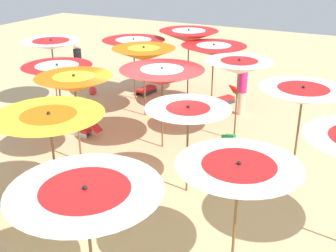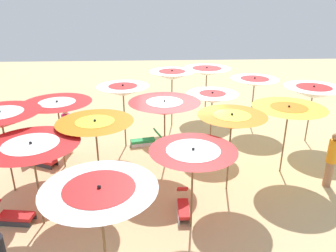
# 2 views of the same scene
# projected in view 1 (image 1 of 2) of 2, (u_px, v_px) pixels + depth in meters

# --- Properties ---
(ground) EXTENTS (39.69, 39.69, 0.04)m
(ground) POSITION_uv_depth(u_px,v_px,m) (153.00, 153.00, 11.88)
(ground) COLOR #D1B57F
(beach_umbrella_0) EXTENTS (2.04, 2.04, 2.41)m
(beach_umbrella_0) POSITION_uv_depth(u_px,v_px,m) (51.00, 45.00, 14.53)
(beach_umbrella_0) COLOR brown
(beach_umbrella_0) RESTS_ON ground
(beach_umbrella_1) EXTENTS (2.04, 2.04, 2.20)m
(beach_umbrella_1) POSITION_uv_depth(u_px,v_px,m) (58.00, 72.00, 12.35)
(beach_umbrella_1) COLOR brown
(beach_umbrella_1) RESTS_ON ground
(beach_umbrella_2) EXTENTS (1.93, 1.93, 2.43)m
(beach_umbrella_2) POSITION_uv_depth(u_px,v_px,m) (74.00, 84.00, 10.53)
(beach_umbrella_2) COLOR brown
(beach_umbrella_2) RESTS_ON ground
(beach_umbrella_3) EXTENTS (2.25, 2.25, 2.30)m
(beach_umbrella_3) POSITION_uv_depth(u_px,v_px,m) (50.00, 123.00, 8.52)
(beach_umbrella_3) COLOR brown
(beach_umbrella_3) RESTS_ON ground
(beach_umbrella_4) EXTENTS (2.22, 2.22, 2.28)m
(beach_umbrella_4) POSITION_uv_depth(u_px,v_px,m) (86.00, 202.00, 5.97)
(beach_umbrella_4) COLOR brown
(beach_umbrella_4) RESTS_ON ground
(beach_umbrella_5) EXTENTS (2.26, 2.26, 2.30)m
(beach_umbrella_5) POSITION_uv_depth(u_px,v_px,m) (134.00, 45.00, 15.23)
(beach_umbrella_5) COLOR brown
(beach_umbrella_5) RESTS_ON ground
(beach_umbrella_6) EXTENTS (2.06, 2.06, 2.38)m
(beach_umbrella_6) POSITION_uv_depth(u_px,v_px,m) (144.00, 54.00, 13.66)
(beach_umbrella_6) COLOR brown
(beach_umbrella_6) RESTS_ON ground
(beach_umbrella_7) EXTENTS (2.30, 2.30, 2.36)m
(beach_umbrella_7) POSITION_uv_depth(u_px,v_px,m) (162.00, 77.00, 11.39)
(beach_umbrella_7) COLOR brown
(beach_umbrella_7) RESTS_ON ground
(beach_umbrella_8) EXTENTS (1.91, 1.91, 2.15)m
(beach_umbrella_8) POSITION_uv_depth(u_px,v_px,m) (188.00, 115.00, 9.28)
(beach_umbrella_8) COLOR brown
(beach_umbrella_8) RESTS_ON ground
(beach_umbrella_9) EXTENTS (2.02, 2.02, 2.23)m
(beach_umbrella_9) POSITION_uv_depth(u_px,v_px,m) (238.00, 173.00, 6.72)
(beach_umbrella_9) COLOR brown
(beach_umbrella_9) RESTS_ON ground
(beach_umbrella_10) EXTENTS (2.18, 2.18, 2.54)m
(beach_umbrella_10) POSITION_uv_depth(u_px,v_px,m) (189.00, 36.00, 15.57)
(beach_umbrella_10) COLOR brown
(beach_umbrella_10) RESTS_ON ground
(beach_umbrella_11) EXTENTS (2.18, 2.18, 2.36)m
(beach_umbrella_11) POSITION_uv_depth(u_px,v_px,m) (214.00, 50.00, 14.09)
(beach_umbrella_11) COLOR brown
(beach_umbrella_11) RESTS_ON ground
(beach_umbrella_12) EXTENTS (1.90, 1.90, 2.46)m
(beach_umbrella_12) POSITION_uv_depth(u_px,v_px,m) (239.00, 67.00, 11.82)
(beach_umbrella_12) COLOR brown
(beach_umbrella_12) RESTS_ON ground
(beach_umbrella_13) EXTENTS (1.94, 1.94, 2.52)m
(beach_umbrella_13) POSITION_uv_depth(u_px,v_px,m) (302.00, 96.00, 9.35)
(beach_umbrella_13) COLOR brown
(beach_umbrella_13) RESTS_ON ground
(lounger_0) EXTENTS (1.27, 0.86, 0.61)m
(lounger_0) POSITION_uv_depth(u_px,v_px,m) (224.00, 98.00, 15.45)
(lounger_0) COLOR #333338
(lounger_0) RESTS_ON ground
(lounger_1) EXTENTS (1.18, 0.51, 0.57)m
(lounger_1) POSITION_uv_depth(u_px,v_px,m) (147.00, 88.00, 16.56)
(lounger_1) COLOR #333338
(lounger_1) RESTS_ON ground
(lounger_2) EXTENTS (1.28, 0.60, 0.62)m
(lounger_2) POSITION_uv_depth(u_px,v_px,m) (228.00, 143.00, 11.96)
(lounger_2) COLOR silver
(lounger_2) RESTS_ON ground
(lounger_3) EXTENTS (0.74, 1.31, 0.53)m
(lounger_3) POSITION_uv_depth(u_px,v_px,m) (168.00, 110.00, 14.38)
(lounger_3) COLOR silver
(lounger_3) RESTS_ON ground
(lounger_4) EXTENTS (0.35, 1.25, 0.59)m
(lounger_4) POSITION_uv_depth(u_px,v_px,m) (81.00, 129.00, 12.90)
(lounger_4) COLOR silver
(lounger_4) RESTS_ON ground
(beachgoer_0) EXTENTS (0.30, 0.30, 1.73)m
(beachgoer_0) POSITION_uv_depth(u_px,v_px,m) (242.00, 89.00, 14.19)
(beachgoer_0) COLOR beige
(beachgoer_0) RESTS_ON ground
(beachgoer_1) EXTENTS (0.30, 0.30, 1.90)m
(beachgoer_1) POSITION_uv_depth(u_px,v_px,m) (78.00, 66.00, 16.58)
(beachgoer_1) COLOR beige
(beachgoer_1) RESTS_ON ground
(beach_ball) EXTENTS (0.31, 0.31, 0.31)m
(beach_ball) POSITION_uv_depth(u_px,v_px,m) (93.00, 91.00, 16.44)
(beach_ball) COLOR red
(beach_ball) RESTS_ON ground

